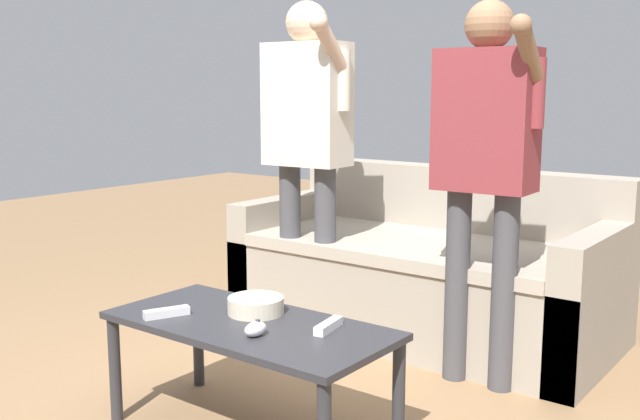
% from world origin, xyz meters
% --- Properties ---
extents(couch, '(1.87, 0.91, 0.82)m').
position_xyz_m(couch, '(-0.06, 1.32, 0.29)').
color(couch, '#9E9384').
rests_on(couch, ground).
extents(coffee_table, '(1.04, 0.49, 0.42)m').
position_xyz_m(coffee_table, '(0.03, -0.10, 0.37)').
color(coffee_table, '#2D2D33').
rests_on(coffee_table, ground).
extents(snack_bowl, '(0.20, 0.20, 0.06)m').
position_xyz_m(snack_bowl, '(-0.02, -0.01, 0.45)').
color(snack_bowl, beige).
rests_on(snack_bowl, coffee_table).
extents(game_remote_nunchuk, '(0.06, 0.09, 0.05)m').
position_xyz_m(game_remote_nunchuk, '(0.14, -0.19, 0.45)').
color(game_remote_nunchuk, white).
rests_on(game_remote_nunchuk, coffee_table).
extents(player_left, '(0.50, 0.35, 1.64)m').
position_xyz_m(player_left, '(-0.51, 0.91, 1.03)').
color(player_left, '#47474C').
rests_on(player_left, ground).
extents(player_right, '(0.47, 0.33, 1.57)m').
position_xyz_m(player_right, '(0.47, 0.83, 0.99)').
color(player_right, '#47474C').
rests_on(player_right, ground).
extents(game_remote_wand_near, '(0.10, 0.16, 0.03)m').
position_xyz_m(game_remote_wand_near, '(-0.25, -0.23, 0.44)').
color(game_remote_wand_near, white).
rests_on(game_remote_wand_near, coffee_table).
extents(game_remote_wand_far, '(0.06, 0.16, 0.03)m').
position_xyz_m(game_remote_wand_far, '(0.30, 0.00, 0.44)').
color(game_remote_wand_far, white).
rests_on(game_remote_wand_far, coffee_table).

